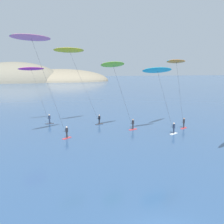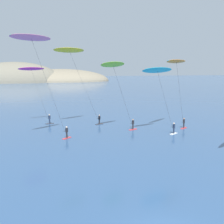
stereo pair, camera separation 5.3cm
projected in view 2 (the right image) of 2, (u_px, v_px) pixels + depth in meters
name	position (u px, v px, depth m)	size (l,w,h in m)	color
headland_island	(39.00, 82.00, 191.57)	(95.52, 44.30, 26.74)	#7A705B
kitesurfer_lime	(115.00, 70.00, 40.55)	(6.94, 4.43, 10.73)	red
kitesurfer_orange	(177.00, 67.00, 41.61)	(6.26, 5.13, 11.04)	red
kitesurfer_yellow	(72.00, 56.00, 43.31)	(8.79, 5.47, 12.87)	#2D2D33
kitesurfer_pink	(34.00, 46.00, 33.65)	(7.49, 6.10, 13.74)	red
kitesurfer_cyan	(159.00, 75.00, 38.68)	(6.89, 3.42, 9.94)	silver
kitesurfer_magenta	(33.00, 75.00, 46.64)	(5.71, 2.54, 9.94)	#2D2D33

